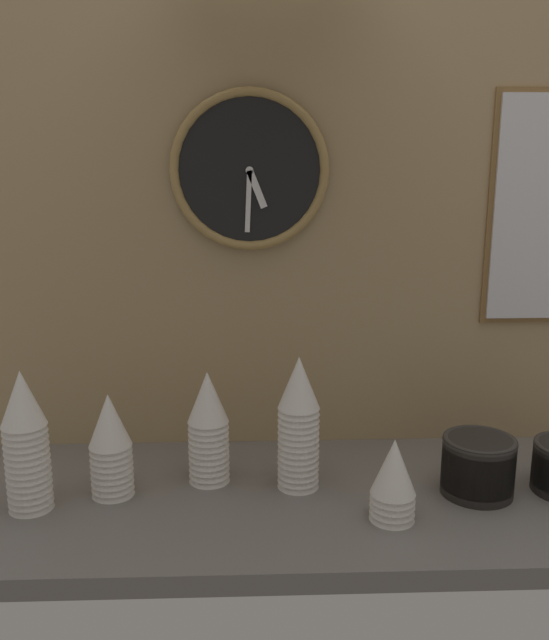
# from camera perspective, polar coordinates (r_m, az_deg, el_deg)

# --- Properties ---
(ground_plane) EXTENTS (1.60, 0.56, 0.04)m
(ground_plane) POSITION_cam_1_polar(r_m,az_deg,el_deg) (1.43, 5.23, -14.78)
(ground_plane) COLOR slate
(wall_tiled_back) EXTENTS (1.60, 0.03, 1.05)m
(wall_tiled_back) POSITION_cam_1_polar(r_m,az_deg,el_deg) (1.53, 4.40, 8.59)
(wall_tiled_back) COLOR tan
(wall_tiled_back) RESTS_ON ground_plane
(cup_stack_left) EXTENTS (0.08, 0.08, 0.21)m
(cup_stack_left) POSITION_cam_1_polar(r_m,az_deg,el_deg) (1.39, -13.65, -10.21)
(cup_stack_left) COLOR white
(cup_stack_left) RESTS_ON ground_plane
(cup_stack_center_left) EXTENTS (0.08, 0.08, 0.24)m
(cup_stack_center_left) POSITION_cam_1_polar(r_m,az_deg,el_deg) (1.41, -5.59, -8.97)
(cup_stack_center_left) COLOR white
(cup_stack_center_left) RESTS_ON ground_plane
(cup_stack_center_right) EXTENTS (0.08, 0.08, 0.16)m
(cup_stack_center_right) POSITION_cam_1_polar(r_m,az_deg,el_deg) (1.29, 9.98, -13.11)
(cup_stack_center_right) COLOR white
(cup_stack_center_right) RESTS_ON ground_plane
(cup_stack_center) EXTENTS (0.08, 0.08, 0.28)m
(cup_stack_center) POSITION_cam_1_polar(r_m,az_deg,el_deg) (1.37, 2.04, -8.65)
(cup_stack_center) COLOR white
(cup_stack_center) RESTS_ON ground_plane
(cup_stack_far_left) EXTENTS (0.08, 0.08, 0.28)m
(cup_stack_far_left) POSITION_cam_1_polar(r_m,az_deg,el_deg) (1.37, -20.22, -9.54)
(cup_stack_far_left) COLOR white
(cup_stack_far_left) RESTS_ON ground_plane
(bowl_stack_right) EXTENTS (0.14, 0.14, 0.12)m
(bowl_stack_right) POSITION_cam_1_polar(r_m,az_deg,el_deg) (1.43, 16.77, -11.58)
(bowl_stack_right) COLOR black
(bowl_stack_right) RESTS_ON ground_plane
(wall_clock) EXTENTS (0.34, 0.03, 0.34)m
(wall_clock) POSITION_cam_1_polar(r_m,az_deg,el_deg) (1.48, -2.11, 12.47)
(wall_clock) COLOR black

